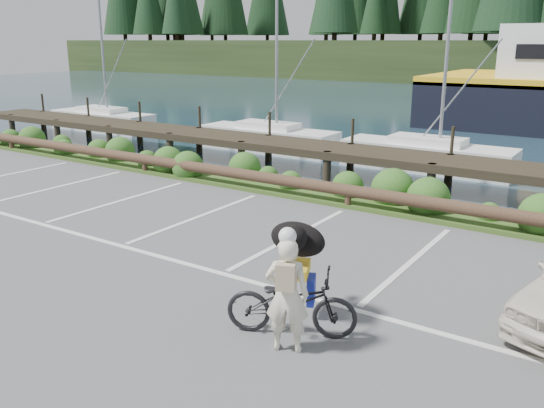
# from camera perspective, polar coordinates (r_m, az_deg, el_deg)

# --- Properties ---
(ground) EXTENTS (72.00, 72.00, 0.00)m
(ground) POSITION_cam_1_polar(r_m,az_deg,el_deg) (10.63, -3.59, -6.23)
(ground) COLOR #4E4E51
(vegetation_strip) EXTENTS (34.00, 1.60, 0.10)m
(vegetation_strip) POSITION_cam_1_polar(r_m,az_deg,el_deg) (14.96, 8.70, 0.41)
(vegetation_strip) COLOR #3D5B21
(vegetation_strip) RESTS_ON ground
(log_rail) EXTENTS (32.00, 0.30, 0.60)m
(log_rail) POSITION_cam_1_polar(r_m,az_deg,el_deg) (14.36, 7.51, -0.40)
(log_rail) COLOR #443021
(log_rail) RESTS_ON ground
(bicycle) EXTENTS (1.94, 1.32, 0.96)m
(bicycle) POSITION_cam_1_polar(r_m,az_deg,el_deg) (8.13, 1.94, -9.77)
(bicycle) COLOR black
(bicycle) RESTS_ON ground
(cyclist) EXTENTS (0.68, 0.58, 1.59)m
(cyclist) POSITION_cam_1_polar(r_m,az_deg,el_deg) (7.61, 1.50, -9.02)
(cyclist) COLOR beige
(cyclist) RESTS_ON ground
(dog) EXTENTS (0.75, 0.98, 0.51)m
(dog) POSITION_cam_1_polar(r_m,az_deg,el_deg) (8.38, 2.55, -3.49)
(dog) COLOR black
(dog) RESTS_ON bicycle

